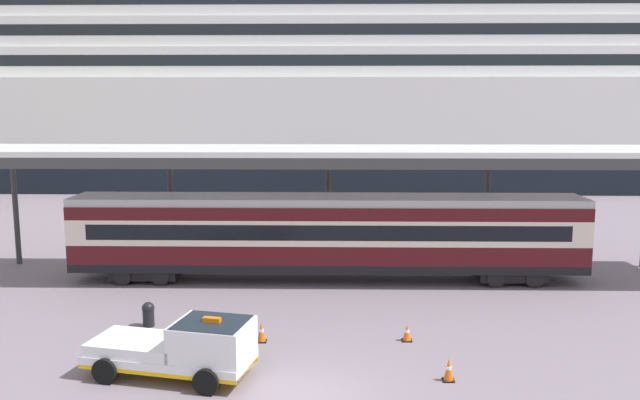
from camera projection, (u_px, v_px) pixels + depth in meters
name	position (u px, v px, depth m)	size (l,w,h in m)	color
ground_plane	(310.00, 396.00, 19.01)	(400.00, 400.00, 0.00)	slate
cruise_ship	(495.00, 76.00, 72.29)	(124.19, 29.23, 35.29)	black
platform_canopy	(328.00, 154.00, 30.93)	(41.23, 5.53, 6.37)	silver
train_carriage	(327.00, 233.00, 31.08)	(24.27, 2.81, 4.11)	black
service_truck	(185.00, 347.00, 20.21)	(5.51, 3.08, 2.02)	white
traffic_cone_near	(261.00, 332.00, 23.28)	(0.36, 0.36, 0.73)	black
traffic_cone_mid	(407.00, 333.00, 23.38)	(0.36, 0.36, 0.63)	black
traffic_cone_far	(449.00, 370.00, 20.03)	(0.36, 0.36, 0.72)	black
quay_bollard	(148.00, 313.00, 24.87)	(0.48, 0.48, 0.96)	black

